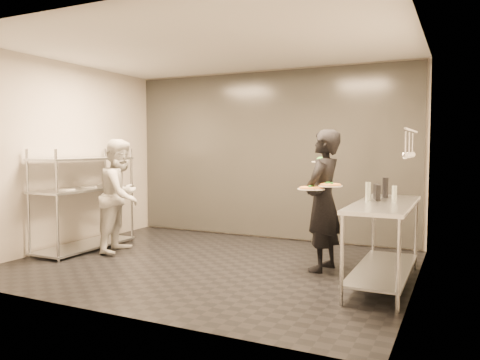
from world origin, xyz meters
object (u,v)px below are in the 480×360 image
at_px(bottle_dark, 385,188).
at_px(prep_counter, 384,229).
at_px(salad_plate, 321,160).
at_px(pos_monitor, 377,192).
at_px(chef, 121,196).
at_px(waiter, 323,200).
at_px(pizza_plate_near, 311,188).
at_px(bottle_green, 368,191).
at_px(pass_rack, 84,198).
at_px(pizza_plate_far, 330,185).
at_px(bottle_clear, 394,194).

bearing_deg(bottle_dark, prep_counter, -82.66).
xyz_separation_m(salad_plate, pos_monitor, (0.77, -0.40, -0.35)).
bearing_deg(chef, waiter, -98.24).
bearing_deg(pizza_plate_near, bottle_dark, 27.62).
xyz_separation_m(waiter, salad_plate, (-0.11, 0.29, 0.49)).
bearing_deg(bottle_green, pass_rack, -178.95).
bearing_deg(pizza_plate_near, prep_counter, -6.06).
relative_size(pass_rack, pizza_plate_far, 5.68).
relative_size(waiter, salad_plate, 7.03).
bearing_deg(chef, pos_monitor, -100.72).
relative_size(pizza_plate_near, bottle_dark, 1.34).
distance_m(waiter, pizza_plate_near, 0.31).
relative_size(pass_rack, pos_monitor, 6.45).
bearing_deg(pizza_plate_near, chef, 179.53).
distance_m(pizza_plate_far, bottle_dark, 0.68).
xyz_separation_m(waiter, pizza_plate_near, (-0.08, -0.25, 0.17)).
height_order(chef, bottle_green, chef).
distance_m(prep_counter, waiter, 0.88).
relative_size(chef, salad_plate, 6.63).
relative_size(chef, pos_monitor, 6.61).
bearing_deg(pos_monitor, chef, 164.68).
bearing_deg(pass_rack, bottle_dark, 6.78).
height_order(salad_plate, bottle_clear, salad_plate).
bearing_deg(bottle_dark, waiter, -166.93).
relative_size(pass_rack, chef, 0.98).
relative_size(prep_counter, salad_plate, 7.28).
height_order(waiter, chef, waiter).
distance_m(pass_rack, bottle_dark, 4.30).
distance_m(pass_rack, prep_counter, 4.33).
distance_m(waiter, pos_monitor, 0.68).
xyz_separation_m(pass_rack, bottle_clear, (4.42, 0.13, 0.24)).
relative_size(pizza_plate_far, bottle_clear, 1.57).
xyz_separation_m(prep_counter, waiter, (-0.78, 0.34, 0.24)).
distance_m(pizza_plate_near, bottle_green, 0.67).
xyz_separation_m(pass_rack, bottle_green, (4.14, 0.08, 0.26)).
bearing_deg(bottle_dark, pos_monitor, -101.41).
relative_size(pass_rack, pizza_plate_near, 4.95).
relative_size(waiter, pos_monitor, 7.01).
bearing_deg(waiter, chef, -77.05).
distance_m(chef, pos_monitor, 3.62).
relative_size(pizza_plate_far, salad_plate, 1.14).
bearing_deg(pos_monitor, prep_counter, -79.81).
distance_m(prep_counter, pos_monitor, 0.46).
bearing_deg(pos_monitor, pass_rack, 166.00).
height_order(prep_counter, chef, chef).
height_order(prep_counter, bottle_clear, bottle_clear).
height_order(pass_rack, pizza_plate_near, pass_rack).
relative_size(pizza_plate_far, bottle_green, 1.32).
bearing_deg(pizza_plate_far, pass_rack, -177.78).
relative_size(prep_counter, bottle_clear, 10.05).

